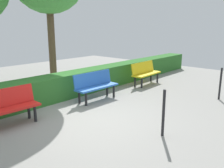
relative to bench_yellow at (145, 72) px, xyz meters
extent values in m
plane|color=gray|center=(4.02, 0.98, -0.48)|extent=(18.13, 18.13, 0.00)
cube|color=yellow|center=(0.00, 0.07, -0.06)|extent=(1.47, 0.47, 0.05)
cube|color=yellow|center=(0.00, -0.12, 0.17)|extent=(1.46, 0.18, 0.42)
cylinder|color=black|center=(-0.59, 0.20, -0.28)|extent=(0.07, 0.07, 0.39)
cylinder|color=black|center=(-0.58, -0.10, -0.28)|extent=(0.07, 0.07, 0.39)
cylinder|color=black|center=(0.57, 0.25, -0.28)|extent=(0.07, 0.07, 0.39)
cylinder|color=black|center=(0.58, -0.05, -0.28)|extent=(0.07, 0.07, 0.39)
cube|color=blue|center=(2.72, 0.10, -0.06)|extent=(1.48, 0.46, 0.05)
cube|color=blue|center=(2.72, -0.09, 0.17)|extent=(1.47, 0.14, 0.42)
cylinder|color=black|center=(2.14, 0.26, -0.28)|extent=(0.07, 0.07, 0.39)
cylinder|color=black|center=(2.13, -0.04, -0.28)|extent=(0.07, 0.07, 0.39)
cylinder|color=black|center=(3.31, 0.23, -0.28)|extent=(0.07, 0.07, 0.39)
cylinder|color=black|center=(3.31, -0.07, -0.28)|extent=(0.07, 0.07, 0.39)
cube|color=red|center=(5.53, 0.03, -0.06)|extent=(1.54, 0.46, 0.05)
cube|color=red|center=(5.52, -0.16, 0.17)|extent=(1.53, 0.15, 0.42)
cylinder|color=black|center=(4.92, 0.20, -0.28)|extent=(0.07, 0.07, 0.39)
cylinder|color=black|center=(4.91, -0.10, -0.28)|extent=(0.07, 0.07, 0.39)
cube|color=#2D6B28|center=(2.80, -0.93, -0.10)|extent=(14.13, 0.73, 0.76)
cylinder|color=brown|center=(2.62, -2.31, 1.10)|extent=(0.25, 0.25, 3.15)
cylinder|color=black|center=(0.15, 2.87, 0.02)|extent=(0.06, 0.06, 1.00)
cylinder|color=black|center=(3.56, 2.87, 0.02)|extent=(0.06, 0.06, 1.00)
camera|label=1|loc=(7.75, 5.20, 1.78)|focal=38.86mm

